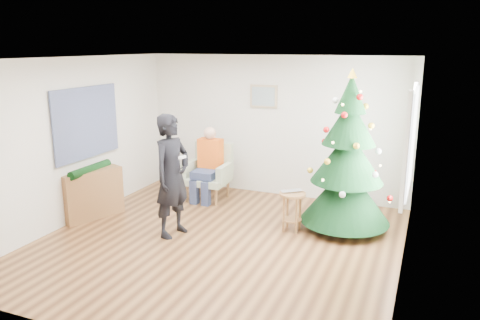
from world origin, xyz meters
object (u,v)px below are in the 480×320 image
at_px(stool, 292,211).
at_px(christmas_tree, 348,159).
at_px(armchair, 209,179).
at_px(standing_man, 172,176).
at_px(console, 92,194).

bearing_deg(stool, christmas_tree, 27.63).
distance_m(christmas_tree, armchair, 2.73).
bearing_deg(christmas_tree, standing_man, -152.84).
height_order(stool, console, console).
height_order(stool, armchair, armchair).
bearing_deg(armchair, console, -131.02).
relative_size(armchair, console, 1.02).
bearing_deg(standing_man, armchair, 19.41).
relative_size(stool, armchair, 0.59).
bearing_deg(stool, armchair, 153.96).
relative_size(christmas_tree, standing_man, 1.35).
height_order(christmas_tree, stool, christmas_tree).
xyz_separation_m(christmas_tree, console, (-3.92, -1.09, -0.71)).
bearing_deg(console, armchair, 71.24).
xyz_separation_m(stool, standing_man, (-1.60, -0.81, 0.60)).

